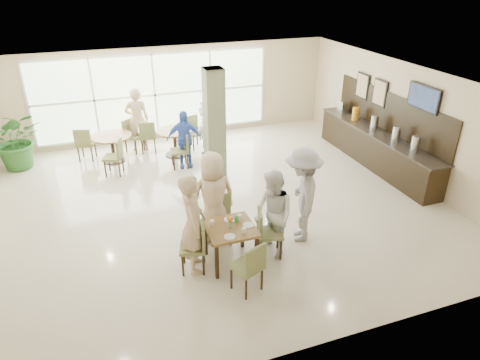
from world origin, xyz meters
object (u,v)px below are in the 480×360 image
object	(u,v)px
potted_plant	(17,140)
adult_b	(206,126)
adult_a	(184,139)
teen_standing	(302,195)
buffet_counter	(376,146)
teen_right	(273,215)
round_table_left	(112,142)
adult_standing	(137,120)
round_table_right	(175,137)
teen_far	(213,197)
teen_left	(193,224)
main_table	(230,232)

from	to	relation	value
potted_plant	adult_b	xyz separation A→B (m)	(5.02, -0.55, -0.04)
adult_a	teen_standing	bearing A→B (deg)	-62.02
buffet_counter	teen_right	bearing A→B (deg)	-146.96
round_table_left	adult_standing	world-z (taller)	adult_standing
round_table_right	teen_standing	xyz separation A→B (m)	(1.46, -4.95, 0.41)
buffet_counter	teen_standing	distance (m)	4.30
round_table_right	teen_right	world-z (taller)	teen_right
teen_far	adult_b	bearing A→B (deg)	-107.44
adult_standing	teen_left	bearing A→B (deg)	97.06
teen_right	adult_a	xyz separation A→B (m)	(-0.64, 4.39, -0.06)
teen_right	adult_a	distance (m)	4.44
buffet_counter	adult_a	world-z (taller)	buffet_counter
potted_plant	teen_right	xyz separation A→B (m)	(4.80, -5.83, 0.06)
teen_left	adult_standing	distance (m)	5.92
round_table_left	teen_left	world-z (taller)	teen_left
round_table_right	adult_a	xyz separation A→B (m)	(0.09, -0.86, 0.23)
teen_left	adult_b	distance (m)	5.48
teen_far	teen_left	bearing A→B (deg)	49.95
teen_right	round_table_left	bearing A→B (deg)	-166.96
adult_b	buffet_counter	bearing A→B (deg)	78.85
teen_far	buffet_counter	bearing A→B (deg)	-163.27
buffet_counter	adult_b	bearing A→B (deg)	147.84
round_table_right	potted_plant	world-z (taller)	potted_plant
buffet_counter	adult_standing	size ratio (longest dim) A/B	2.54
round_table_right	adult_b	world-z (taller)	adult_b
buffet_counter	teen_far	xyz separation A→B (m)	(-5.11, -1.88, 0.36)
round_table_left	teen_right	xyz separation A→B (m)	(2.43, -5.41, 0.27)
round_table_left	adult_a	distance (m)	2.07
round_table_left	round_table_right	xyz separation A→B (m)	(1.71, -0.17, -0.02)
round_table_left	round_table_right	distance (m)	1.72
teen_standing	adult_standing	distance (m)	6.16
teen_far	teen_right	size ratio (longest dim) A/B	1.08
teen_standing	adult_b	xyz separation A→B (m)	(-0.51, 4.98, -0.21)
round_table_right	teen_standing	size ratio (longest dim) A/B	0.53
buffet_counter	teen_left	bearing A→B (deg)	-154.81
teen_far	adult_a	distance (m)	3.53
round_table_right	teen_left	size ratio (longest dim) A/B	0.55
teen_far	adult_standing	distance (m)	5.17
round_table_left	teen_left	bearing A→B (deg)	-79.76
round_table_left	teen_right	distance (m)	5.94
main_table	teen_standing	size ratio (longest dim) A/B	0.45
round_table_right	teen_right	size ratio (longest dim) A/B	0.60
teen_right	adult_b	distance (m)	5.29
teen_left	teen_far	size ratio (longest dim) A/B	1.01
adult_b	adult_standing	world-z (taller)	adult_standing
round_table_left	teen_standing	distance (m)	6.03
main_table	buffet_counter	distance (m)	5.75
teen_left	adult_b	bearing A→B (deg)	-9.60
round_table_left	potted_plant	distance (m)	2.41
teen_far	teen_standing	size ratio (longest dim) A/B	0.95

